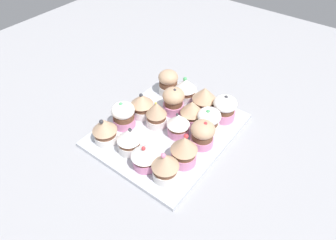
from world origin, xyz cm
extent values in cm
cube|color=#9E9EA3|center=(0.00, 0.00, -1.50)|extent=(180.00, 180.00, 3.00)
cube|color=silver|center=(0.00, 0.00, 0.60)|extent=(36.66, 30.46, 1.20)
cylinder|color=white|center=(-12.84, -9.04, 2.41)|extent=(5.76, 5.76, 2.41)
cylinder|color=brown|center=(-12.84, -9.04, 4.39)|extent=(5.29, 5.29, 1.56)
cone|color=tan|center=(-12.84, -9.04, 6.94)|extent=(6.14, 6.14, 3.54)
sphere|color=pink|center=(-13.04, -8.69, 8.54)|extent=(1.13, 1.13, 1.13)
cylinder|color=pink|center=(-6.73, -9.73, 2.58)|extent=(5.92, 5.92, 2.76)
cylinder|color=brown|center=(-6.73, -9.73, 4.76)|extent=(5.48, 5.48, 1.59)
cone|color=tan|center=(-6.73, -9.73, 7.51)|extent=(6.26, 6.26, 3.91)
sphere|color=red|center=(-6.14, -9.68, 9.29)|extent=(1.11, 1.11, 1.11)
cylinder|color=pink|center=(0.68, -10.02, 2.34)|extent=(5.81, 5.81, 2.29)
cylinder|color=brown|center=(0.68, -10.02, 4.27)|extent=(5.27, 5.27, 1.56)
ellipsoid|color=tan|center=(0.68, -10.02, 6.26)|extent=(5.97, 5.97, 4.02)
sphere|color=red|center=(0.99, -10.35, 8.13)|extent=(0.91, 0.91, 0.91)
cylinder|color=white|center=(5.95, -8.57, 2.38)|extent=(5.53, 5.53, 2.35)
cylinder|color=brown|center=(5.95, -8.57, 4.22)|extent=(4.96, 4.96, 1.34)
ellipsoid|color=white|center=(5.95, -8.57, 6.02)|extent=(6.04, 6.04, 3.76)
sphere|color=#4CB266|center=(5.40, -8.37, 7.75)|extent=(1.04, 1.04, 1.04)
cylinder|color=pink|center=(12.37, -9.52, 2.55)|extent=(6.01, 6.01, 2.70)
cylinder|color=brown|center=(12.37, -9.52, 4.56)|extent=(5.42, 5.42, 1.31)
ellipsoid|color=white|center=(12.37, -9.52, 6.34)|extent=(6.34, 6.34, 3.74)
sphere|color=#333338|center=(12.73, -9.31, 8.05)|extent=(1.02, 1.02, 1.02)
cylinder|color=pink|center=(-13.00, -3.28, 2.37)|extent=(5.77, 5.77, 2.35)
cylinder|color=brown|center=(-13.00, -3.28, 4.12)|extent=(5.31, 5.31, 1.15)
cone|color=white|center=(-13.00, -3.28, 6.21)|extent=(6.45, 6.45, 3.02)
sphere|color=red|center=(-13.41, -3.50, 7.57)|extent=(0.96, 0.96, 0.96)
cylinder|color=pink|center=(0.12, -3.28, 2.35)|extent=(5.47, 5.47, 2.30)
cylinder|color=brown|center=(0.12, -3.28, 4.02)|extent=(5.20, 5.20, 1.04)
cone|color=white|center=(0.12, -3.28, 6.15)|extent=(5.88, 5.88, 3.22)
sphere|color=#333338|center=(-0.38, -2.85, 7.65)|extent=(0.68, 0.68, 0.68)
cylinder|color=pink|center=(5.56, -3.51, 2.43)|extent=(5.52, 5.52, 2.45)
cylinder|color=brown|center=(5.56, -3.51, 4.24)|extent=(5.06, 5.06, 1.17)
cone|color=tan|center=(5.56, -3.51, 6.64)|extent=(5.99, 5.99, 3.63)
cylinder|color=pink|center=(12.01, -3.31, 2.42)|extent=(6.18, 6.18, 2.45)
cylinder|color=brown|center=(12.01, -3.31, 4.38)|extent=(5.67, 5.67, 1.47)
cone|color=tan|center=(12.01, -3.31, 6.95)|extent=(6.62, 6.62, 3.66)
cylinder|color=white|center=(-11.77, 2.68, 2.53)|extent=(5.53, 5.53, 2.65)
cylinder|color=brown|center=(-11.77, 2.68, 4.45)|extent=(5.19, 5.19, 1.19)
cone|color=white|center=(-11.77, 2.68, 6.57)|extent=(5.78, 5.78, 3.05)
sphere|color=#333338|center=(-11.23, 2.55, 7.96)|extent=(0.90, 0.90, 0.90)
cylinder|color=white|center=(-0.69, 3.28, 2.44)|extent=(5.47, 5.47, 2.48)
cylinder|color=brown|center=(-0.69, 3.28, 4.32)|extent=(5.08, 5.08, 1.29)
cone|color=tan|center=(-0.69, 3.28, 6.93)|extent=(5.47, 5.47, 3.93)
sphere|color=#EAD64C|center=(-0.87, 3.23, 8.80)|extent=(0.61, 0.61, 0.61)
cylinder|color=pink|center=(6.31, 2.91, 2.59)|extent=(5.70, 5.70, 2.77)
cylinder|color=brown|center=(6.31, 2.91, 4.74)|extent=(5.02, 5.02, 1.54)
ellipsoid|color=tan|center=(6.31, 2.91, 6.78)|extent=(6.03, 6.03, 4.24)
sphere|color=#333338|center=(6.35, 2.61, 8.78)|extent=(0.84, 0.84, 0.84)
cylinder|color=white|center=(12.69, 3.37, 2.45)|extent=(5.85, 5.85, 2.51)
cylinder|color=brown|center=(12.69, 3.37, 4.42)|extent=(5.59, 5.59, 1.42)
cone|color=white|center=(12.69, 3.37, 6.73)|extent=(6.22, 6.22, 3.19)
sphere|color=#4CB266|center=(12.87, 3.80, 8.14)|extent=(1.17, 1.17, 1.17)
cylinder|color=white|center=(-12.87, 9.73, 2.35)|extent=(5.84, 5.84, 2.30)
cylinder|color=brown|center=(-12.87, 9.73, 4.17)|extent=(5.42, 5.42, 1.35)
cone|color=tan|center=(-12.87, 9.73, 6.59)|extent=(6.14, 6.14, 3.48)
sphere|color=#333338|center=(-13.43, 9.65, 8.17)|extent=(1.07, 1.07, 1.07)
cylinder|color=pink|center=(-5.91, 10.03, 2.45)|extent=(5.83, 5.83, 2.50)
cylinder|color=brown|center=(-5.91, 10.03, 4.47)|extent=(5.59, 5.59, 1.54)
ellipsoid|color=white|center=(-5.91, 10.03, 6.33)|extent=(6.11, 6.11, 3.66)
sphere|color=#4CB266|center=(-5.86, 10.52, 8.01)|extent=(1.05, 1.05, 1.05)
cylinder|color=white|center=(0.18, 8.75, 2.45)|extent=(5.65, 5.65, 2.50)
cylinder|color=brown|center=(0.18, 8.75, 4.44)|extent=(5.38, 5.38, 1.48)
cone|color=tan|center=(0.18, 8.75, 6.70)|extent=(6.13, 6.13, 3.03)
sphere|color=#333338|center=(0.40, 8.90, 8.07)|extent=(1.00, 1.00, 1.00)
cylinder|color=white|center=(12.30, 9.27, 2.59)|extent=(5.68, 5.68, 2.78)
cylinder|color=brown|center=(12.30, 9.27, 4.77)|extent=(5.36, 5.36, 1.57)
ellipsoid|color=tan|center=(12.30, 9.27, 6.78)|extent=(5.76, 5.76, 4.07)
camera|label=1|loc=(-45.18, -34.40, 56.98)|focal=32.21mm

